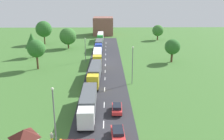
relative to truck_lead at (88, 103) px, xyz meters
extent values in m
cube|color=#2B2B30|center=(2.63, 11.25, -2.02)|extent=(10.00, 140.00, 0.06)
cube|color=white|center=(2.63, -3.82, -1.99)|extent=(0.16, 2.40, 0.01)
cube|color=white|center=(2.63, 3.39, -1.99)|extent=(0.16, 2.40, 0.01)
cube|color=white|center=(2.63, 11.27, -1.99)|extent=(0.16, 2.40, 0.01)
cube|color=white|center=(2.63, 18.60, -1.99)|extent=(0.16, 2.40, 0.01)
cube|color=white|center=(2.63, 24.81, -1.99)|extent=(0.16, 2.40, 0.01)
cube|color=white|center=(2.63, 31.18, -1.99)|extent=(0.16, 2.40, 0.01)
cube|color=white|center=(2.63, 38.00, -1.99)|extent=(0.16, 2.40, 0.01)
cube|color=white|center=(2.63, 45.22, -1.99)|extent=(0.16, 2.40, 0.01)
cube|color=white|center=(2.63, 52.63, -1.99)|extent=(0.16, 2.40, 0.01)
cube|color=white|center=(2.63, 59.51, -1.99)|extent=(0.16, 2.40, 0.01)
cube|color=white|center=(2.63, 67.34, -1.99)|extent=(0.16, 2.40, 0.01)
cube|color=white|center=(0.05, -5.16, -0.12)|extent=(2.46, 2.61, 2.74)
cube|color=black|center=(0.06, -6.40, 0.37)|extent=(2.10, 0.12, 1.21)
cube|color=#4C5156|center=(-0.01, 1.34, 0.12)|extent=(2.59, 9.74, 2.64)
cube|color=black|center=(-0.01, 1.34, -1.39)|extent=(0.99, 9.24, 0.24)
cylinder|color=black|center=(1.10, -5.80, -1.49)|extent=(0.36, 1.00, 1.00)
cylinder|color=black|center=(-1.00, -5.82, -1.49)|extent=(0.36, 1.00, 1.00)
cylinder|color=black|center=(1.01, 4.26, -1.49)|extent=(0.36, 1.00, 1.00)
cylinder|color=black|center=(-1.09, 4.24, -1.49)|extent=(0.36, 1.00, 1.00)
cylinder|color=black|center=(1.00, 5.43, -1.49)|extent=(0.36, 1.00, 1.00)
cylinder|color=black|center=(-1.10, 5.41, -1.49)|extent=(0.36, 1.00, 1.00)
cube|color=yellow|center=(0.16, 10.86, -0.05)|extent=(2.50, 2.44, 2.89)
cube|color=black|center=(0.13, 9.73, 0.47)|extent=(2.10, 0.15, 1.27)
cube|color=#4C5156|center=(0.33, 18.00, 0.24)|extent=(2.77, 11.25, 2.86)
cube|color=black|center=(0.33, 18.00, -1.39)|extent=(1.16, 10.65, 0.24)
cylinder|color=black|center=(1.19, 10.24, -1.49)|extent=(0.37, 1.01, 1.00)
cylinder|color=black|center=(-0.91, 10.29, -1.49)|extent=(0.37, 1.01, 1.00)
cylinder|color=black|center=(1.46, 21.33, -1.49)|extent=(0.37, 1.01, 1.00)
cylinder|color=black|center=(-0.64, 21.38, -1.49)|extent=(0.37, 1.01, 1.00)
cylinder|color=black|center=(1.49, 22.67, -1.49)|extent=(0.37, 1.01, 1.00)
cylinder|color=black|center=(-0.60, 22.72, -1.49)|extent=(0.37, 1.01, 1.00)
cube|color=yellow|center=(0.40, 28.07, 0.03)|extent=(2.51, 2.66, 3.04)
cube|color=black|center=(0.43, 26.83, 0.58)|extent=(2.10, 0.16, 1.34)
cube|color=white|center=(0.21, 35.04, 0.20)|extent=(2.78, 10.70, 2.79)
cube|color=black|center=(0.21, 35.04, -1.39)|extent=(1.17, 10.13, 0.24)
cylinder|color=black|center=(1.46, 27.45, -1.49)|extent=(0.38, 1.01, 1.00)
cylinder|color=black|center=(-0.64, 27.40, -1.49)|extent=(0.38, 1.01, 1.00)
cylinder|color=black|center=(1.18, 38.26, -1.49)|extent=(0.38, 1.01, 1.00)
cylinder|color=black|center=(-0.92, 38.20, -1.49)|extent=(0.38, 1.01, 1.00)
cylinder|color=black|center=(1.15, 39.53, -1.49)|extent=(0.38, 1.01, 1.00)
cylinder|color=black|center=(-0.95, 39.48, -1.49)|extent=(0.38, 1.01, 1.00)
cube|color=blue|center=(0.07, 47.22, -0.08)|extent=(2.45, 2.48, 2.82)
cube|color=black|center=(0.06, 46.04, 0.43)|extent=(2.10, 0.11, 1.24)
cube|color=#4C5156|center=(0.10, 53.39, 0.25)|extent=(2.55, 9.19, 2.88)
cube|color=black|center=(0.10, 53.39, -1.39)|extent=(0.95, 8.72, 0.24)
cylinder|color=black|center=(1.12, 46.59, -1.49)|extent=(0.36, 1.00, 1.00)
cylinder|color=black|center=(-0.98, 46.61, -1.49)|extent=(0.36, 1.00, 1.00)
cylinder|color=black|center=(1.17, 56.14, -1.49)|extent=(0.36, 1.00, 1.00)
cylinder|color=black|center=(-0.93, 56.15, -1.49)|extent=(0.36, 1.00, 1.00)
cylinder|color=black|center=(1.18, 57.24, -1.49)|extent=(0.36, 1.00, 1.00)
cylinder|color=black|center=(-0.92, 57.25, -1.49)|extent=(0.36, 1.00, 1.00)
cube|color=green|center=(0.11, 66.04, 0.05)|extent=(2.45, 2.58, 3.09)
cube|color=black|center=(0.12, 64.81, 0.61)|extent=(2.10, 0.11, 1.36)
cube|color=white|center=(0.09, 73.18, 0.22)|extent=(2.53, 11.01, 2.83)
cube|color=black|center=(0.09, 73.18, -1.39)|extent=(0.93, 10.46, 0.24)
cylinder|color=black|center=(1.16, 65.40, -1.49)|extent=(0.35, 1.00, 1.00)
cylinder|color=black|center=(-0.94, 65.39, -1.49)|extent=(0.35, 1.00, 1.00)
cylinder|color=black|center=(1.13, 76.48, -1.49)|extent=(0.35, 1.00, 1.00)
cylinder|color=black|center=(-0.97, 76.48, -1.49)|extent=(0.35, 1.00, 1.00)
cylinder|color=black|center=(1.13, 77.81, -1.49)|extent=(0.35, 1.00, 1.00)
cylinder|color=black|center=(-0.97, 77.80, -1.49)|extent=(0.35, 1.00, 1.00)
cube|color=red|center=(4.70, -7.95, -1.34)|extent=(1.97, 4.61, 0.67)
cube|color=black|center=(4.69, -7.73, -0.78)|extent=(1.60, 2.60, 0.45)
cylinder|color=black|center=(5.43, -6.38, -1.67)|extent=(0.25, 0.65, 0.64)
cylinder|color=black|center=(3.84, -6.44, -1.67)|extent=(0.25, 0.65, 0.64)
cube|color=red|center=(4.88, 0.37, -1.36)|extent=(1.85, 4.04, 0.64)
cube|color=black|center=(4.87, 0.17, -0.78)|extent=(1.52, 2.28, 0.52)
cylinder|color=black|center=(4.16, 1.75, -1.67)|extent=(0.24, 0.65, 0.64)
cylinder|color=black|center=(5.68, 1.70, -1.67)|extent=(0.24, 0.65, 0.64)
cylinder|color=black|center=(4.07, -0.96, -1.67)|extent=(0.24, 0.65, 0.64)
cylinder|color=black|center=(5.59, -1.01, -1.67)|extent=(0.24, 0.65, 0.64)
pyramid|color=#4C1E19|center=(-6.72, -11.94, 1.44)|extent=(2.93, 3.42, 1.08)
cylinder|color=red|center=(-0.72, -9.44, -1.05)|extent=(4.50, 0.10, 0.10)
cylinder|color=yellow|center=(-4.45, -8.65, -1.65)|extent=(0.16, 0.16, 0.80)
cylinder|color=yellow|center=(-4.25, -8.65, -1.65)|extent=(0.16, 0.16, 0.80)
cube|color=gray|center=(-4.35, -8.65, -0.96)|extent=(0.38, 0.22, 0.60)
sphere|color=beige|center=(-4.35, -8.65, -0.51)|extent=(0.22, 0.22, 0.22)
cylinder|color=slate|center=(-3.62, -9.26, 1.96)|extent=(0.18, 0.18, 8.03)
sphere|color=silver|center=(-3.62, -9.26, 6.10)|extent=(0.36, 0.36, 0.36)
cylinder|color=slate|center=(8.92, 15.04, 2.15)|extent=(0.18, 0.18, 8.41)
sphere|color=silver|center=(8.92, 15.04, 6.48)|extent=(0.36, 0.36, 0.36)
cylinder|color=slate|center=(-3.59, 35.93, 1.50)|extent=(0.18, 0.18, 7.11)
sphere|color=silver|center=(-3.59, 35.93, 5.18)|extent=(0.36, 0.36, 0.36)
cylinder|color=#513823|center=(-12.08, 56.33, -0.88)|extent=(0.56, 0.56, 2.35)
sphere|color=#38702D|center=(-12.08, 56.33, 2.73)|extent=(6.50, 6.50, 6.50)
cylinder|color=#513823|center=(23.05, 34.52, -0.54)|extent=(0.64, 0.64, 3.03)
sphere|color=#2D6628|center=(23.05, 34.52, 2.74)|extent=(4.68, 4.68, 4.68)
cylinder|color=#513823|center=(-16.15, 27.57, -0.07)|extent=(0.55, 0.55, 3.98)
sphere|color=#2D6628|center=(-16.15, 27.57, 3.75)|extent=(4.88, 4.88, 4.88)
cylinder|color=#513823|center=(26.79, 75.26, -0.79)|extent=(0.60, 0.60, 2.52)
sphere|color=#38702D|center=(26.79, 75.26, 2.40)|extent=(5.16, 5.16, 5.16)
cylinder|color=#513823|center=(-21.51, 41.48, -0.47)|extent=(0.43, 0.43, 3.18)
cone|color=#2D6628|center=(-21.51, 41.48, 3.61)|extent=(4.52, 4.52, 4.97)
cylinder|color=#513823|center=(-23.70, 65.95, -0.12)|extent=(0.53, 0.53, 3.88)
sphere|color=#2D6628|center=(-23.70, 65.95, 4.35)|extent=(6.75, 6.75, 6.75)
cube|color=brown|center=(1.02, 93.49, 2.55)|extent=(10.33, 13.17, 9.21)
camera|label=1|loc=(3.32, -37.67, 16.98)|focal=38.85mm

